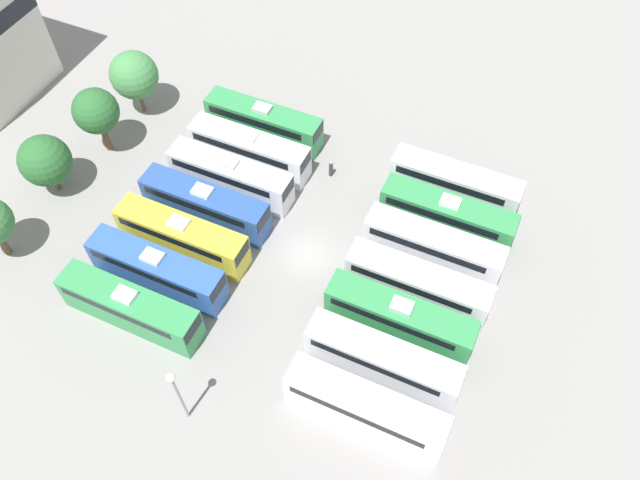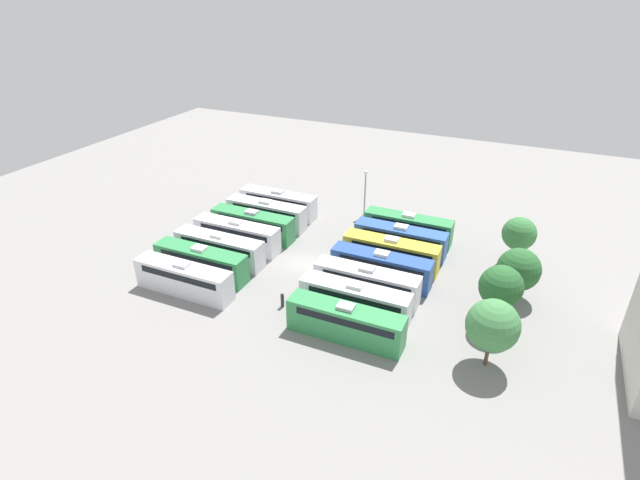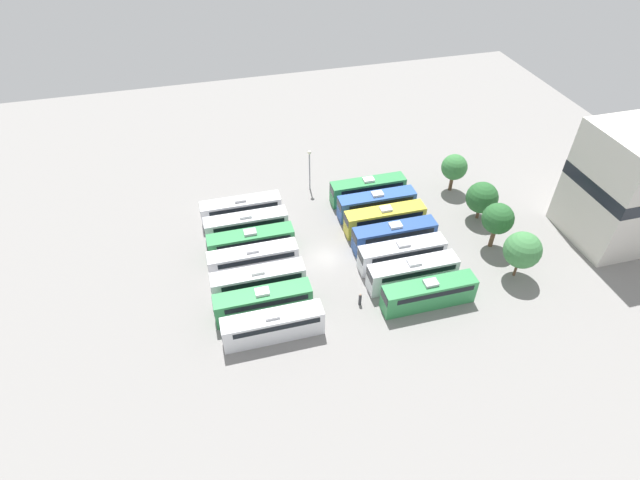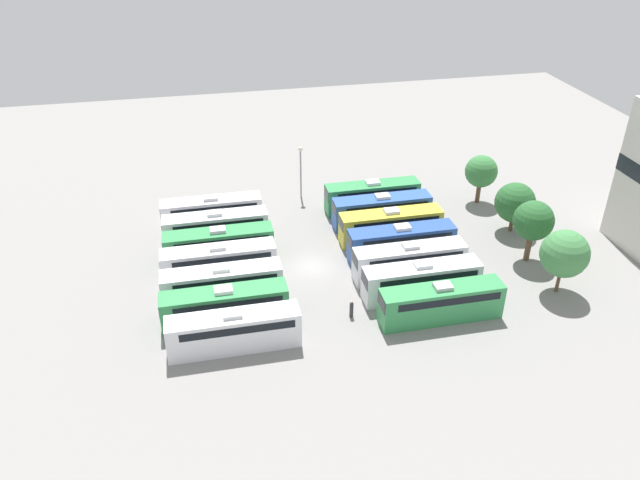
% 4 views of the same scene
% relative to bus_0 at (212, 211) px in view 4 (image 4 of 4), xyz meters
% --- Properties ---
extents(ground_plane, '(121.14, 121.14, 0.00)m').
position_rel_bus_0_xyz_m(ground_plane, '(10.92, 9.51, -1.86)').
color(ground_plane, gray).
extents(bus_0, '(2.47, 11.27, 3.74)m').
position_rel_bus_0_xyz_m(bus_0, '(0.00, 0.00, 0.00)').
color(bus_0, white).
rests_on(bus_0, ground_plane).
extents(bus_1, '(2.47, 11.27, 3.74)m').
position_rel_bus_0_xyz_m(bus_1, '(3.76, 0.19, 0.00)').
color(bus_1, silver).
rests_on(bus_1, ground_plane).
extents(bus_2, '(2.47, 11.27, 3.74)m').
position_rel_bus_0_xyz_m(bus_2, '(7.44, 0.26, 0.00)').
color(bus_2, '#338C4C').
rests_on(bus_2, ground_plane).
extents(bus_3, '(2.47, 11.27, 3.74)m').
position_rel_bus_0_xyz_m(bus_3, '(10.79, 0.02, 0.00)').
color(bus_3, silver).
rests_on(bus_3, ground_plane).
extents(bus_4, '(2.47, 11.27, 3.74)m').
position_rel_bus_0_xyz_m(bus_4, '(14.68, 0.03, 0.00)').
color(bus_4, silver).
rests_on(bus_4, ground_plane).
extents(bus_5, '(2.47, 11.27, 3.74)m').
position_rel_bus_0_xyz_m(bus_5, '(18.22, -0.01, 0.00)').
color(bus_5, '#338C4C').
rests_on(bus_5, ground_plane).
extents(bus_6, '(2.47, 11.27, 3.74)m').
position_rel_bus_0_xyz_m(bus_6, '(21.86, 0.44, 0.00)').
color(bus_6, silver).
rests_on(bus_6, ground_plane).
extents(bus_7, '(2.47, 11.27, 3.74)m').
position_rel_bus_0_xyz_m(bus_7, '(-0.04, 18.98, 0.00)').
color(bus_7, '#338C4C').
rests_on(bus_7, ground_plane).
extents(bus_8, '(2.47, 11.27, 3.74)m').
position_rel_bus_0_xyz_m(bus_8, '(3.66, 19.03, 0.00)').
color(bus_8, '#2D56A8').
rests_on(bus_8, ground_plane).
extents(bus_9, '(2.47, 11.27, 3.74)m').
position_rel_bus_0_xyz_m(bus_9, '(7.25, 18.96, 0.00)').
color(bus_9, gold).
rests_on(bus_9, ground_plane).
extents(bus_10, '(2.47, 11.27, 3.74)m').
position_rel_bus_0_xyz_m(bus_10, '(10.91, 18.95, 0.00)').
color(bus_10, '#284C93').
rests_on(bus_10, ground_plane).
extents(bus_11, '(2.47, 11.27, 3.74)m').
position_rel_bus_0_xyz_m(bus_11, '(14.59, 18.55, 0.00)').
color(bus_11, silver).
rests_on(bus_11, ground_plane).
extents(bus_12, '(2.47, 11.27, 3.74)m').
position_rel_bus_0_xyz_m(bus_12, '(18.07, 18.54, 0.00)').
color(bus_12, silver).
rests_on(bus_12, ground_plane).
extents(bus_13, '(2.47, 11.27, 3.74)m').
position_rel_bus_0_xyz_m(bus_13, '(21.79, 19.04, 0.00)').
color(bus_13, '#338C4C').
rests_on(bus_13, ground_plane).
extents(worker_person, '(0.36, 0.36, 1.74)m').
position_rel_bus_0_xyz_m(worker_person, '(19.82, 11.22, -1.05)').
color(worker_person, '#333338').
rests_on(worker_person, ground_plane).
extents(light_pole, '(0.60, 0.60, 6.77)m').
position_rel_bus_0_xyz_m(light_pole, '(-4.98, 11.22, 2.82)').
color(light_pole, gray).
rests_on(light_pole, ground_plane).
extents(tree_0, '(3.89, 3.89, 6.07)m').
position_rel_bus_0_xyz_m(tree_0, '(0.87, 32.20, 2.23)').
color(tree_0, brown).
rests_on(tree_0, ground_plane).
extents(tree_1, '(4.48, 4.48, 5.82)m').
position_rel_bus_0_xyz_m(tree_1, '(8.30, 32.89, 1.70)').
color(tree_1, brown).
rests_on(tree_1, ground_plane).
extents(tree_2, '(4.12, 4.12, 6.75)m').
position_rel_bus_0_xyz_m(tree_2, '(14.30, 31.64, 2.78)').
color(tree_2, brown).
rests_on(tree_2, ground_plane).
extents(tree_3, '(4.57, 4.57, 6.58)m').
position_rel_bus_0_xyz_m(tree_3, '(20.16, 31.71, 2.42)').
color(tree_3, brown).
rests_on(tree_3, ground_plane).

